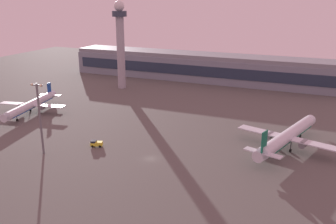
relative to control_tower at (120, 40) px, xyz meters
name	(u,v)px	position (x,y,z in m)	size (l,w,h in m)	color
ground_plane	(150,159)	(57.36, -81.51, -27.43)	(416.00, 416.00, 0.00)	#56544F
terminal_building	(201,67)	(34.51, 38.07, -19.34)	(167.19, 22.40, 16.40)	gray
control_tower	(120,40)	(0.00, 0.00, 0.00)	(8.00, 8.00, 48.12)	#A8A8B2
airplane_mid_apron	(32,105)	(-13.39, -57.92, -23.53)	(31.33, 40.05, 10.32)	silver
airplane_far_stand	(287,137)	(97.25, -55.15, -22.98)	(35.41, 45.10, 11.78)	silver
maintenance_van	(96,143)	(35.36, -79.78, -26.26)	(4.56, 3.23, 2.25)	yellow
apron_light_west	(40,114)	(22.24, -91.84, -13.45)	(4.80, 0.90, 24.33)	slate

